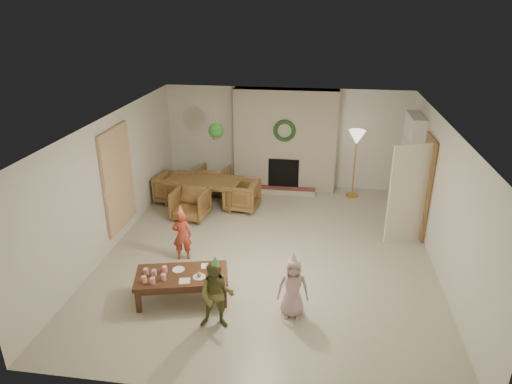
% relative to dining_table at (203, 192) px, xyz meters
% --- Properties ---
extents(floor, '(7.00, 7.00, 0.00)m').
position_rel_dining_table_xyz_m(floor, '(1.77, -1.97, -0.30)').
color(floor, '#B7B29E').
rests_on(floor, ground).
extents(ceiling, '(7.00, 7.00, 0.00)m').
position_rel_dining_table_xyz_m(ceiling, '(1.77, -1.97, 2.20)').
color(ceiling, white).
rests_on(ceiling, wall_back).
extents(wall_back, '(7.00, 0.00, 7.00)m').
position_rel_dining_table_xyz_m(wall_back, '(1.77, 1.53, 0.95)').
color(wall_back, silver).
rests_on(wall_back, floor).
extents(wall_front, '(7.00, 0.00, 7.00)m').
position_rel_dining_table_xyz_m(wall_front, '(1.77, -5.47, 0.95)').
color(wall_front, silver).
rests_on(wall_front, floor).
extents(wall_left, '(0.00, 7.00, 7.00)m').
position_rel_dining_table_xyz_m(wall_left, '(-1.23, -1.97, 0.95)').
color(wall_left, silver).
rests_on(wall_left, floor).
extents(wall_right, '(0.00, 7.00, 7.00)m').
position_rel_dining_table_xyz_m(wall_right, '(4.77, -1.97, 0.95)').
color(wall_right, silver).
rests_on(wall_right, floor).
extents(fireplace_mass, '(2.50, 0.40, 2.50)m').
position_rel_dining_table_xyz_m(fireplace_mass, '(1.77, 1.33, 0.95)').
color(fireplace_mass, '#551816').
rests_on(fireplace_mass, floor).
extents(fireplace_hearth, '(1.60, 0.30, 0.12)m').
position_rel_dining_table_xyz_m(fireplace_hearth, '(1.77, 0.98, -0.24)').
color(fireplace_hearth, maroon).
rests_on(fireplace_hearth, floor).
extents(fireplace_firebox, '(0.75, 0.12, 0.75)m').
position_rel_dining_table_xyz_m(fireplace_firebox, '(1.77, 1.15, 0.15)').
color(fireplace_firebox, black).
rests_on(fireplace_firebox, floor).
extents(fireplace_wreath, '(0.54, 0.10, 0.54)m').
position_rel_dining_table_xyz_m(fireplace_wreath, '(1.77, 1.10, 1.25)').
color(fireplace_wreath, '#194319').
rests_on(fireplace_wreath, fireplace_mass).
extents(floor_lamp_base, '(0.31, 0.31, 0.03)m').
position_rel_dining_table_xyz_m(floor_lamp_base, '(3.47, 1.03, -0.29)').
color(floor_lamp_base, gold).
rests_on(floor_lamp_base, floor).
extents(floor_lamp_post, '(0.03, 0.03, 1.48)m').
position_rel_dining_table_xyz_m(floor_lamp_post, '(3.47, 1.03, 0.46)').
color(floor_lamp_post, gold).
rests_on(floor_lamp_post, floor).
extents(floor_lamp_shade, '(0.39, 0.39, 0.33)m').
position_rel_dining_table_xyz_m(floor_lamp_shade, '(3.47, 1.03, 1.17)').
color(floor_lamp_shade, beige).
rests_on(floor_lamp_shade, floor_lamp_post).
extents(bookshelf_carcass, '(0.30, 1.00, 2.20)m').
position_rel_dining_table_xyz_m(bookshelf_carcass, '(4.61, 0.33, 0.80)').
color(bookshelf_carcass, white).
rests_on(bookshelf_carcass, floor).
extents(bookshelf_shelf_a, '(0.30, 0.92, 0.03)m').
position_rel_dining_table_xyz_m(bookshelf_shelf_a, '(4.59, 0.33, 0.15)').
color(bookshelf_shelf_a, white).
rests_on(bookshelf_shelf_a, bookshelf_carcass).
extents(bookshelf_shelf_b, '(0.30, 0.92, 0.03)m').
position_rel_dining_table_xyz_m(bookshelf_shelf_b, '(4.59, 0.33, 0.55)').
color(bookshelf_shelf_b, white).
rests_on(bookshelf_shelf_b, bookshelf_carcass).
extents(bookshelf_shelf_c, '(0.30, 0.92, 0.03)m').
position_rel_dining_table_xyz_m(bookshelf_shelf_c, '(4.59, 0.33, 0.95)').
color(bookshelf_shelf_c, white).
rests_on(bookshelf_shelf_c, bookshelf_carcass).
extents(bookshelf_shelf_d, '(0.30, 0.92, 0.03)m').
position_rel_dining_table_xyz_m(bookshelf_shelf_d, '(4.59, 0.33, 1.35)').
color(bookshelf_shelf_d, white).
rests_on(bookshelf_shelf_d, bookshelf_carcass).
extents(books_row_lower, '(0.20, 0.40, 0.24)m').
position_rel_dining_table_xyz_m(books_row_lower, '(4.57, 0.18, 0.29)').
color(books_row_lower, '#AB1F23').
rests_on(books_row_lower, bookshelf_shelf_a).
extents(books_row_mid, '(0.20, 0.44, 0.24)m').
position_rel_dining_table_xyz_m(books_row_mid, '(4.57, 0.38, 0.69)').
color(books_row_mid, navy).
rests_on(books_row_mid, bookshelf_shelf_b).
extents(books_row_upper, '(0.20, 0.36, 0.22)m').
position_rel_dining_table_xyz_m(books_row_upper, '(4.57, 0.23, 1.08)').
color(books_row_upper, gold).
rests_on(books_row_upper, bookshelf_shelf_c).
extents(door_frame, '(0.05, 0.86, 2.04)m').
position_rel_dining_table_xyz_m(door_frame, '(4.73, -0.77, 0.72)').
color(door_frame, brown).
rests_on(door_frame, floor).
extents(door_leaf, '(0.77, 0.32, 2.00)m').
position_rel_dining_table_xyz_m(door_leaf, '(4.35, -1.15, 0.70)').
color(door_leaf, beige).
rests_on(door_leaf, floor).
extents(curtain_panel, '(0.06, 1.20, 2.00)m').
position_rel_dining_table_xyz_m(curtain_panel, '(-1.19, -1.77, 0.95)').
color(curtain_panel, beige).
rests_on(curtain_panel, wall_left).
extents(dining_table, '(1.82, 1.15, 0.60)m').
position_rel_dining_table_xyz_m(dining_table, '(0.00, 0.00, 0.00)').
color(dining_table, brown).
rests_on(dining_table, floor).
extents(dining_chair_near, '(0.79, 0.81, 0.67)m').
position_rel_dining_table_xyz_m(dining_chair_near, '(-0.09, -0.75, 0.03)').
color(dining_chair_near, brown).
rests_on(dining_chair_near, floor).
extents(dining_chair_far, '(0.79, 0.81, 0.67)m').
position_rel_dining_table_xyz_m(dining_chair_far, '(0.09, 0.75, 0.03)').
color(dining_chair_far, brown).
rests_on(dining_chair_far, floor).
extents(dining_chair_left, '(0.81, 0.79, 0.67)m').
position_rel_dining_table_xyz_m(dining_chair_left, '(-0.75, 0.09, 0.03)').
color(dining_chair_left, brown).
rests_on(dining_chair_left, floor).
extents(dining_chair_right, '(0.81, 0.79, 0.67)m').
position_rel_dining_table_xyz_m(dining_chair_right, '(0.94, -0.11, 0.03)').
color(dining_chair_right, brown).
rests_on(dining_chair_right, floor).
extents(hanging_plant_cord, '(0.01, 0.01, 0.70)m').
position_rel_dining_table_xyz_m(hanging_plant_cord, '(0.47, -0.47, 1.85)').
color(hanging_plant_cord, tan).
rests_on(hanging_plant_cord, ceiling).
extents(hanging_plant_pot, '(0.16, 0.16, 0.12)m').
position_rel_dining_table_xyz_m(hanging_plant_pot, '(0.47, -0.47, 1.50)').
color(hanging_plant_pot, brown).
rests_on(hanging_plant_pot, hanging_plant_cord).
extents(hanging_plant_foliage, '(0.32, 0.32, 0.32)m').
position_rel_dining_table_xyz_m(hanging_plant_foliage, '(0.47, -0.47, 1.62)').
color(hanging_plant_foliage, '#1C541C').
rests_on(hanging_plant_foliage, hanging_plant_pot).
extents(coffee_table_top, '(1.57, 1.04, 0.07)m').
position_rel_dining_table_xyz_m(coffee_table_top, '(0.59, -3.63, 0.11)').
color(coffee_table_top, '#4C2C19').
rests_on(coffee_table_top, floor).
extents(coffee_table_apron, '(1.44, 0.91, 0.09)m').
position_rel_dining_table_xyz_m(coffee_table_apron, '(0.59, -3.63, 0.03)').
color(coffee_table_apron, '#4C2C19').
rests_on(coffee_table_apron, floor).
extents(coffee_leg_fl, '(0.09, 0.09, 0.38)m').
position_rel_dining_table_xyz_m(coffee_leg_fl, '(0.02, -4.07, -0.11)').
color(coffee_leg_fl, '#4C2C19').
rests_on(coffee_leg_fl, floor).
extents(coffee_leg_fr, '(0.09, 0.09, 0.38)m').
position_rel_dining_table_xyz_m(coffee_leg_fr, '(1.29, -3.76, -0.11)').
color(coffee_leg_fr, '#4C2C19').
rests_on(coffee_leg_fr, floor).
extents(coffee_leg_bl, '(0.09, 0.09, 0.38)m').
position_rel_dining_table_xyz_m(coffee_leg_bl, '(-0.12, -3.50, -0.11)').
color(coffee_leg_bl, '#4C2C19').
rests_on(coffee_leg_bl, floor).
extents(coffee_leg_br, '(0.09, 0.09, 0.38)m').
position_rel_dining_table_xyz_m(coffee_leg_br, '(1.15, -3.19, -0.11)').
color(coffee_leg_br, '#4C2C19').
rests_on(coffee_leg_br, floor).
extents(cup_a, '(0.09, 0.09, 0.10)m').
position_rel_dining_table_xyz_m(cup_a, '(0.09, -3.92, 0.19)').
color(cup_a, white).
rests_on(cup_a, coffee_table_top).
extents(cup_b, '(0.09, 0.09, 0.10)m').
position_rel_dining_table_xyz_m(cup_b, '(0.04, -3.71, 0.19)').
color(cup_b, white).
rests_on(cup_b, coffee_table_top).
extents(cup_c, '(0.09, 0.09, 0.10)m').
position_rel_dining_table_xyz_m(cup_c, '(0.23, -3.94, 0.19)').
color(cup_c, white).
rests_on(cup_c, coffee_table_top).
extents(cup_d, '(0.09, 0.09, 0.10)m').
position_rel_dining_table_xyz_m(cup_d, '(0.18, -3.73, 0.19)').
color(cup_d, white).
rests_on(cup_d, coffee_table_top).
extents(cup_e, '(0.09, 0.09, 0.10)m').
position_rel_dining_table_xyz_m(cup_e, '(0.36, -3.82, 0.19)').
color(cup_e, white).
rests_on(cup_e, coffee_table_top).
extents(cup_f, '(0.09, 0.09, 0.10)m').
position_rel_dining_table_xyz_m(cup_f, '(0.31, -3.60, 0.19)').
color(cup_f, white).
rests_on(cup_f, coffee_table_top).
extents(plate_a, '(0.24, 0.24, 0.01)m').
position_rel_dining_table_xyz_m(plate_a, '(0.50, -3.51, 0.15)').
color(plate_a, white).
rests_on(plate_a, coffee_table_top).
extents(plate_b, '(0.24, 0.24, 0.01)m').
position_rel_dining_table_xyz_m(plate_b, '(0.88, -3.67, 0.15)').
color(plate_b, white).
rests_on(plate_b, coffee_table_top).
extents(plate_c, '(0.24, 0.24, 0.01)m').
position_rel_dining_table_xyz_m(plate_c, '(1.05, -3.40, 0.15)').
color(plate_c, white).
rests_on(plate_c, coffee_table_top).
extents(food_scoop, '(0.09, 0.09, 0.08)m').
position_rel_dining_table_xyz_m(food_scoop, '(0.88, -3.67, 0.19)').
color(food_scoop, tan).
rests_on(food_scoop, plate_b).
extents(napkin_left, '(0.20, 0.20, 0.01)m').
position_rel_dining_table_xyz_m(napkin_left, '(0.69, -3.81, 0.14)').
color(napkin_left, '#FFBBC1').
rests_on(napkin_left, coffee_table_top).
extents(napkin_right, '(0.20, 0.20, 0.01)m').
position_rel_dining_table_xyz_m(napkin_right, '(0.92, -3.34, 0.14)').
color(napkin_right, '#FFBBC1').
rests_on(napkin_right, coffee_table_top).
extents(child_red, '(0.39, 0.30, 0.96)m').
position_rel_dining_table_xyz_m(child_red, '(0.24, -2.44, 0.18)').
color(child_red, '#B63C27').
rests_on(child_red, floor).
extents(party_hat_red, '(0.15, 0.15, 0.18)m').
position_rel_dining_table_xyz_m(party_hat_red, '(0.24, -2.44, 0.69)').
color(party_hat_red, gold).
rests_on(party_hat_red, child_red).
extents(child_plaid, '(0.55, 0.45, 1.06)m').
position_rel_dining_table_xyz_m(child_plaid, '(1.29, -4.22, 0.23)').
color(child_plaid, brown).
rests_on(child_plaid, floor).
extents(party_hat_plaid, '(0.15, 0.15, 0.17)m').
position_rel_dining_table_xyz_m(party_hat_plaid, '(1.29, -4.22, 0.80)').
color(party_hat_plaid, '#4BAF5F').
rests_on(party_hat_plaid, child_plaid).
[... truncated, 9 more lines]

